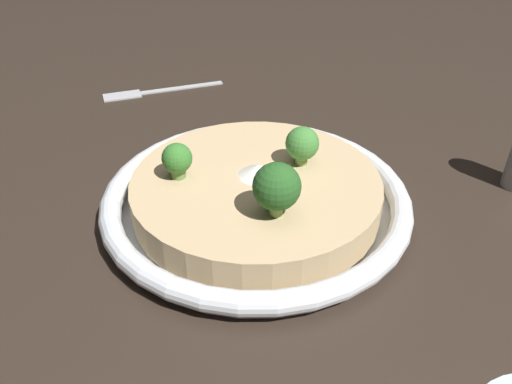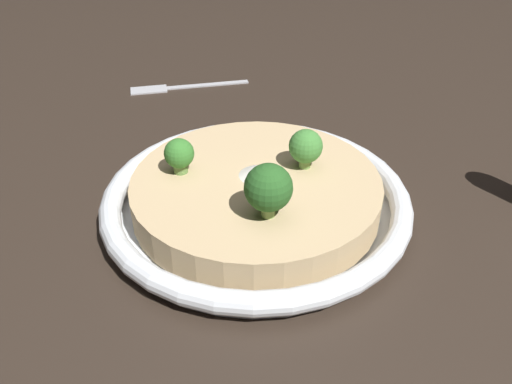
% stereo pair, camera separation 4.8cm
% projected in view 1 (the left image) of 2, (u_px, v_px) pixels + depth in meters
% --- Properties ---
extents(ground_plane, '(6.00, 6.00, 0.00)m').
position_uv_depth(ground_plane, '(256.00, 211.00, 0.49)').
color(ground_plane, '#2D231C').
extents(risotto_bowl, '(0.30, 0.30, 0.04)m').
position_uv_depth(risotto_bowl, '(256.00, 196.00, 0.48)').
color(risotto_bowl, silver).
rests_on(risotto_bowl, ground_plane).
extents(cheese_sprinkle, '(0.04, 0.04, 0.01)m').
position_uv_depth(cheese_sprinkle, '(258.00, 170.00, 0.47)').
color(cheese_sprinkle, white).
rests_on(cheese_sprinkle, risotto_bowl).
extents(broccoli_back_right, '(0.04, 0.04, 0.05)m').
position_uv_depth(broccoli_back_right, '(277.00, 187.00, 0.41)').
color(broccoli_back_right, '#84A856').
rests_on(broccoli_back_right, risotto_bowl).
extents(broccoli_front_right, '(0.03, 0.03, 0.03)m').
position_uv_depth(broccoli_front_right, '(177.00, 159.00, 0.46)').
color(broccoli_front_right, '#668E47').
rests_on(broccoli_front_right, risotto_bowl).
extents(broccoli_back_left, '(0.03, 0.03, 0.04)m').
position_uv_depth(broccoli_back_left, '(302.00, 144.00, 0.48)').
color(broccoli_back_left, '#759E4C').
rests_on(broccoli_back_left, risotto_bowl).
extents(fork_utensil, '(0.12, 0.15, 0.00)m').
position_uv_depth(fork_utensil, '(151.00, 91.00, 0.73)').
color(fork_utensil, '#B7B7BC').
rests_on(fork_utensil, ground_plane).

